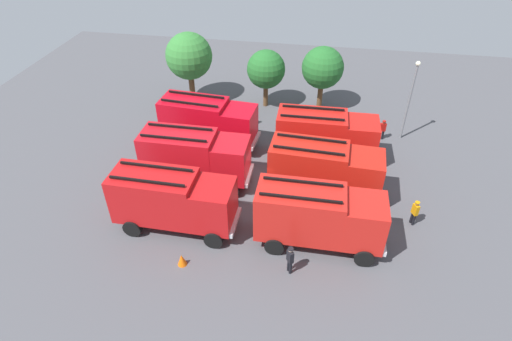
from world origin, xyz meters
The scene contains 19 objects.
ground_plane centered at (0.00, 0.00, 0.00)m, with size 54.25×54.25×0.00m, color #4C4C51.
fire_truck_0 centered at (-4.07, -4.47, 2.15)m, with size 7.24×2.85×3.88m.
fire_truck_1 centered at (4.26, -4.42, 2.15)m, with size 7.21×2.77×3.88m.
fire_truck_2 centered at (-4.08, -0.04, 2.15)m, with size 7.21×2.77×3.88m.
fire_truck_3 centered at (4.39, -0.02, 2.15)m, with size 7.32×3.06×3.88m.
fire_truck_4 centered at (-4.40, 4.50, 2.15)m, with size 7.38×3.23×3.88m.
fire_truck_5 centered at (4.31, 4.04, 2.15)m, with size 7.24×2.85×3.88m.
firefighter_0 centered at (2.99, -6.79, 1.03)m, with size 0.43×0.48×1.81m.
firefighter_1 centered at (9.93, -1.84, 0.96)m, with size 0.40×0.48×1.72m.
firefighter_2 centered at (-1.98, 7.74, 0.99)m, with size 0.35×0.47×1.76m.
firefighter_3 centered at (8.69, 7.61, 0.91)m, with size 0.46×0.32×1.64m.
firefighter_4 centered at (-6.52, 2.19, 0.96)m, with size 0.33×0.47×1.71m.
tree_0 centered at (-7.80, 11.42, 4.17)m, with size 4.00×4.00×6.20m.
tree_1 centered at (-1.14, 11.57, 3.41)m, with size 3.27×3.27×5.06m.
tree_2 centered at (3.59, 12.07, 3.68)m, with size 3.52×3.52×5.46m.
traffic_cone_0 centered at (-2.83, -7.28, 0.37)m, with size 0.51×0.51×0.73m, color #F2600C.
traffic_cone_1 centered at (6.76, 6.76, 0.29)m, with size 0.41×0.41×0.59m, color #F2600C.
traffic_cone_2 centered at (4.22, -2.02, 0.31)m, with size 0.44×0.44×0.63m, color #F2600C.
lamppost centered at (10.23, 8.08, 3.74)m, with size 0.36×0.36×6.35m.
Camera 1 is at (3.75, -21.72, 17.98)m, focal length 29.54 mm.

